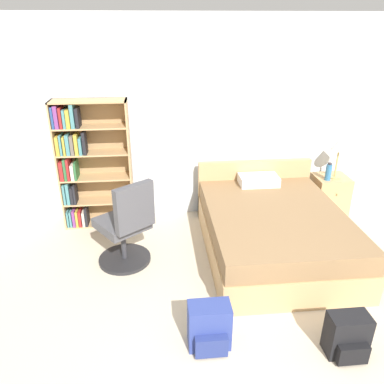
{
  "coord_description": "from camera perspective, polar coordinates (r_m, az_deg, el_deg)",
  "views": [
    {
      "loc": [
        -0.78,
        -1.55,
        2.49
      ],
      "look_at": [
        -0.43,
        1.98,
        0.87
      ],
      "focal_mm": 35.0,
      "sensor_mm": 36.0,
      "label": 1
    }
  ],
  "objects": [
    {
      "name": "nightstand",
      "position": [
        5.55,
        20.14,
        -0.49
      ],
      "size": [
        0.45,
        0.43,
        0.56
      ],
      "color": "tan",
      "rests_on": "ground_plane"
    },
    {
      "name": "office_chair",
      "position": [
        4.11,
        -9.97,
        -5.49
      ],
      "size": [
        0.7,
        0.72,
        1.03
      ],
      "color": "#232326",
      "rests_on": "ground_plane"
    },
    {
      "name": "backpack_black",
      "position": [
        3.46,
        22.61,
        -19.63
      ],
      "size": [
        0.33,
        0.25,
        0.37
      ],
      "color": "black",
      "rests_on": "ground_plane"
    },
    {
      "name": "bookshelf",
      "position": [
        4.91,
        -15.94,
        4.2
      ],
      "size": [
        0.9,
        0.29,
        1.65
      ],
      "color": "tan",
      "rests_on": "ground_plane"
    },
    {
      "name": "backpack_blue",
      "position": [
        3.28,
        2.67,
        -19.9
      ],
      "size": [
        0.35,
        0.27,
        0.41
      ],
      "color": "navy",
      "rests_on": "ground_plane"
    },
    {
      "name": "bed",
      "position": [
        4.48,
        12.07,
        -5.5
      ],
      "size": [
        1.52,
        2.0,
        0.8
      ],
      "color": "tan",
      "rests_on": "ground_plane"
    },
    {
      "name": "wall_back",
      "position": [
        4.99,
        3.55,
        10.72
      ],
      "size": [
        9.0,
        0.06,
        2.6
      ],
      "color": "silver",
      "rests_on": "ground_plane"
    },
    {
      "name": "water_bottle",
      "position": [
        5.27,
        20.08,
        2.89
      ],
      "size": [
        0.08,
        0.08,
        0.24
      ],
      "color": "teal",
      "rests_on": "nightstand"
    },
    {
      "name": "table_lamp",
      "position": [
        5.27,
        21.57,
        6.47
      ],
      "size": [
        0.21,
        0.21,
        0.55
      ],
      "color": "tan",
      "rests_on": "nightstand"
    }
  ]
}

